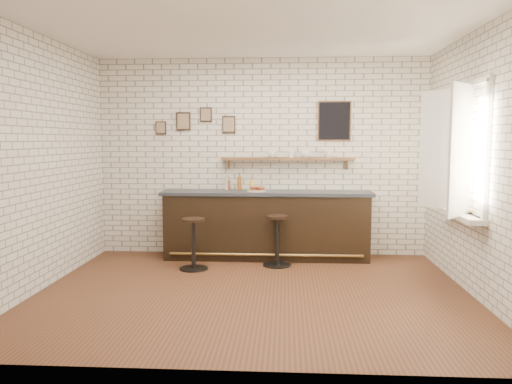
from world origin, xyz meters
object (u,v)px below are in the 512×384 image
(shelf_cup_c, at_px, (305,154))
(bitters_bottle_brown, at_px, (229,185))
(shelf_cup_a, at_px, (272,154))
(shelf_cup_b, at_px, (291,154))
(bar_counter, at_px, (266,225))
(sandwich_plate, at_px, (257,191))
(ciabatta_sandwich, at_px, (258,188))
(shelf_cup_d, at_px, (328,154))
(bar_stool_left, at_px, (193,242))
(bitters_bottle_amber, at_px, (239,183))
(bar_stool_right, at_px, (277,239))
(bitters_bottle_white, at_px, (227,184))
(book_upper, at_px, (458,209))
(book_lower, at_px, (458,211))
(condiment_bottle_yellow, at_px, (252,185))

(shelf_cup_c, bearing_deg, bitters_bottle_brown, 84.38)
(shelf_cup_a, relative_size, shelf_cup_c, 0.99)
(shelf_cup_b, distance_m, shelf_cup_c, 0.21)
(bar_counter, bearing_deg, sandwich_plate, -163.92)
(sandwich_plate, xyz_separation_m, ciabatta_sandwich, (0.01, 0.00, 0.04))
(shelf_cup_c, relative_size, shelf_cup_d, 1.16)
(bar_stool_left, xyz_separation_m, shelf_cup_d, (1.89, 0.92, 1.17))
(sandwich_plate, relative_size, bitters_bottle_amber, 1.08)
(shelf_cup_d, bearing_deg, bar_stool_right, -146.40)
(bitters_bottle_white, height_order, shelf_cup_c, shelf_cup_c)
(ciabatta_sandwich, xyz_separation_m, shelf_cup_a, (0.21, 0.24, 0.49))
(sandwich_plate, distance_m, ciabatta_sandwich, 0.04)
(bar_counter, height_order, bar_stool_right, bar_counter)
(ciabatta_sandwich, height_order, shelf_cup_a, shelf_cup_a)
(ciabatta_sandwich, relative_size, bitters_bottle_amber, 0.97)
(bar_stool_left, relative_size, book_upper, 3.24)
(bar_stool_right, distance_m, book_upper, 2.42)
(ciabatta_sandwich, xyz_separation_m, book_upper, (2.42, -1.43, -0.10))
(sandwich_plate, xyz_separation_m, shelf_cup_d, (1.06, 0.24, 0.54))
(bitters_bottle_white, bearing_deg, shelf_cup_c, 1.78)
(shelf_cup_b, bearing_deg, bitters_bottle_white, 109.17)
(ciabatta_sandwich, height_order, bar_stool_right, ciabatta_sandwich)
(bar_stool_right, relative_size, shelf_cup_c, 5.56)
(bar_stool_left, bearing_deg, bar_stool_right, 13.14)
(shelf_cup_a, distance_m, book_lower, 2.83)
(bitters_bottle_amber, height_order, shelf_cup_c, shelf_cup_c)
(bar_counter, bearing_deg, bitters_bottle_white, 164.94)
(sandwich_plate, relative_size, shelf_cup_c, 2.17)
(shelf_cup_c, height_order, book_lower, shelf_cup_c)
(book_lower, bearing_deg, bar_stool_right, 171.32)
(ciabatta_sandwich, bearing_deg, shelf_cup_b, 26.05)
(ciabatta_sandwich, xyz_separation_m, shelf_cup_c, (0.71, 0.24, 0.49))
(bitters_bottle_brown, relative_size, condiment_bottle_yellow, 1.08)
(bar_counter, xyz_separation_m, bitters_bottle_white, (-0.61, 0.16, 0.59))
(shelf_cup_a, bearing_deg, bar_stool_right, -119.96)
(bar_counter, relative_size, bitters_bottle_amber, 11.98)
(condiment_bottle_yellow, bearing_deg, bitters_bottle_amber, 180.00)
(bitters_bottle_amber, height_order, bar_stool_left, bitters_bottle_amber)
(shelf_cup_a, xyz_separation_m, shelf_cup_c, (0.50, 0.00, 0.00))
(bitters_bottle_brown, relative_size, shelf_cup_d, 1.71)
(shelf_cup_b, bearing_deg, shelf_cup_c, -73.00)
(bitters_bottle_brown, bearing_deg, ciabatta_sandwich, -24.34)
(sandwich_plate, bearing_deg, shelf_cup_b, 25.59)
(bar_stool_right, relative_size, book_lower, 3.01)
(bar_stool_right, bearing_deg, shelf_cup_d, 41.12)
(bar_counter, height_order, shelf_cup_d, shelf_cup_d)
(bar_counter, distance_m, condiment_bottle_yellow, 0.64)
(bar_counter, relative_size, shelf_cup_d, 27.87)
(sandwich_plate, bearing_deg, book_upper, -30.38)
(bitters_bottle_amber, height_order, shelf_cup_a, shelf_cup_a)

